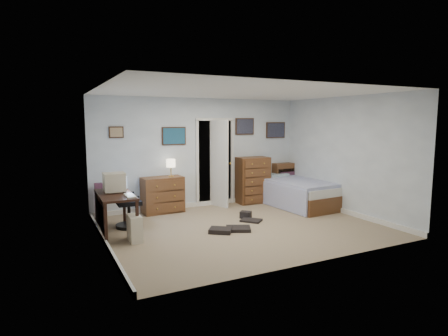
{
  "coord_description": "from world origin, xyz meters",
  "views": [
    {
      "loc": [
        -3.34,
        -5.97,
        1.98
      ],
      "look_at": [
        -0.24,
        0.3,
        1.1
      ],
      "focal_mm": 30.0,
      "sensor_mm": 36.0,
      "label": 1
    }
  ],
  "objects_px": {
    "bed": "(295,193)",
    "low_dresser": "(163,195)",
    "computer_desk": "(110,203)",
    "tall_dresser": "(253,180)",
    "office_chair": "(126,206)"
  },
  "relations": [
    {
      "from": "bed",
      "to": "low_dresser",
      "type": "bearing_deg",
      "value": 162.03
    },
    {
      "from": "computer_desk",
      "to": "tall_dresser",
      "type": "bearing_deg",
      "value": 18.64
    },
    {
      "from": "office_chair",
      "to": "bed",
      "type": "bearing_deg",
      "value": 2.5
    },
    {
      "from": "low_dresser",
      "to": "bed",
      "type": "xyz_separation_m",
      "value": [
        2.98,
        -0.76,
        -0.07
      ]
    },
    {
      "from": "office_chair",
      "to": "tall_dresser",
      "type": "relative_size",
      "value": 0.93
    },
    {
      "from": "office_chair",
      "to": "low_dresser",
      "type": "relative_size",
      "value": 1.18
    },
    {
      "from": "low_dresser",
      "to": "bed",
      "type": "bearing_deg",
      "value": -17.5
    },
    {
      "from": "computer_desk",
      "to": "bed",
      "type": "height_order",
      "value": "computer_desk"
    },
    {
      "from": "office_chair",
      "to": "tall_dresser",
      "type": "xyz_separation_m",
      "value": [
        3.22,
        0.8,
        0.16
      ]
    },
    {
      "from": "office_chair",
      "to": "bed",
      "type": "xyz_separation_m",
      "value": [
        3.95,
        0.07,
        -0.09
      ]
    },
    {
      "from": "low_dresser",
      "to": "bed",
      "type": "relative_size",
      "value": 0.42
    },
    {
      "from": "computer_desk",
      "to": "bed",
      "type": "bearing_deg",
      "value": 6.28
    },
    {
      "from": "low_dresser",
      "to": "office_chair",
      "type": "bearing_deg",
      "value": -142.71
    },
    {
      "from": "tall_dresser",
      "to": "computer_desk",
      "type": "bearing_deg",
      "value": -159.41
    },
    {
      "from": "computer_desk",
      "to": "tall_dresser",
      "type": "relative_size",
      "value": 1.13
    }
  ]
}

